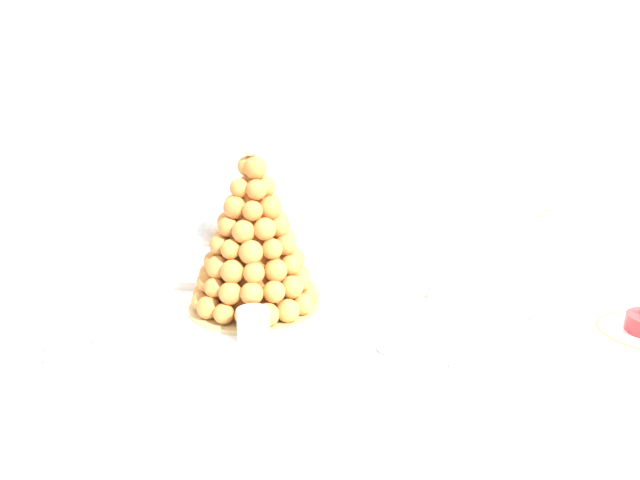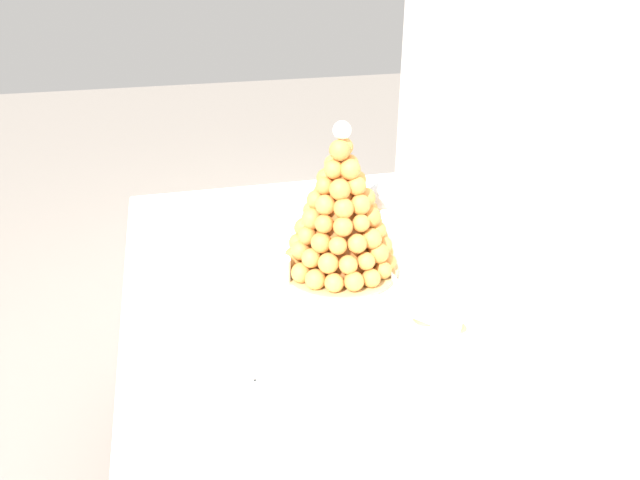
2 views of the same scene
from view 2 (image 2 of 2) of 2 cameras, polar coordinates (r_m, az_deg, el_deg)
name	(u,v)px [view 2 (image 2 of 2)]	position (r m, az deg, el deg)	size (l,w,h in m)	color
buffet_table	(342,373)	(1.25, 2.13, -12.47)	(1.65, 0.85, 0.75)	brown
serving_tray	(309,280)	(1.35, -1.02, -3.78)	(0.68, 0.36, 0.02)	white
croquembouche	(341,215)	(1.32, 1.98, 2.35)	(0.27, 0.27, 0.35)	tan
dessert_cup_left	(251,225)	(1.54, -6.58, 1.39)	(0.06, 0.06, 0.06)	silver
dessert_cup_mid_left	(278,272)	(1.32, -4.04, -3.07)	(0.06, 0.06, 0.06)	silver
dessert_cup_centre	(295,339)	(1.11, -2.38, -9.36)	(0.05, 0.05, 0.05)	silver
creme_brulee_ramekin	(272,228)	(1.56, -4.52, 1.11)	(0.10, 0.10, 0.02)	white
macaron_goblet	(441,377)	(0.88, 11.38, -12.57)	(0.12, 0.12, 0.23)	white
wine_glass	(381,199)	(1.48, 5.76, 3.87)	(0.07, 0.07, 0.16)	silver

